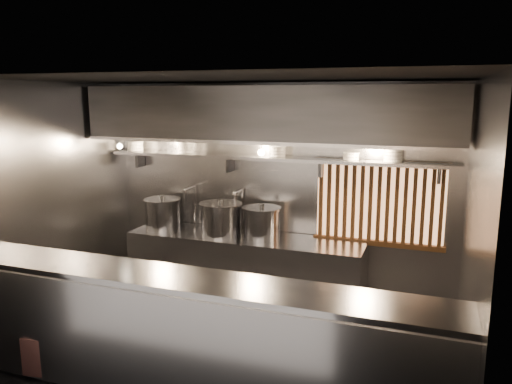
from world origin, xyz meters
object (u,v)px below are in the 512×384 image
Objects in this scene: heat_lamp at (119,142)px; stock_pot_mid at (262,222)px; stock_pot_left at (163,213)px; stock_pot_right at (221,219)px; pendant_bulb at (261,152)px.

heat_lamp is 2.08m from stock_pot_mid.
stock_pot_left is 0.98× the size of stock_pot_mid.
stock_pot_left is 0.88× the size of stock_pot_right.
heat_lamp is 1.83m from pendant_bulb.
stock_pot_mid is at bearing 7.17° from stock_pot_right.
heat_lamp is 0.50× the size of stock_pot_right.
stock_pot_left reaches higher than stock_pot_mid.
stock_pot_mid is at bearing -57.94° from pendant_bulb.
heat_lamp is 1.87× the size of pendant_bulb.
pendant_bulb is (1.80, 0.35, -0.11)m from heat_lamp.
stock_pot_left is at bearing 36.07° from heat_lamp.
stock_pot_left is 0.87m from stock_pot_right.
pendant_bulb is at bearing 11.00° from heat_lamp.
stock_pot_mid is at bearing 10.27° from heat_lamp.
heat_lamp is at bearing -168.49° from stock_pot_right.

